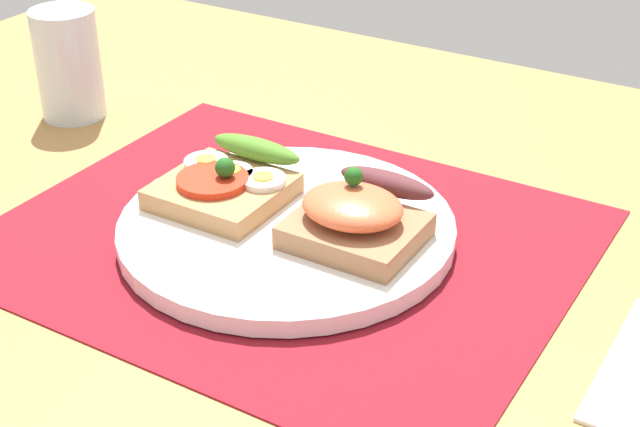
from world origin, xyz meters
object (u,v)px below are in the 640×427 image
plate (287,228)px  drinking_glass (68,64)px  sandwich_egg_tomato (227,182)px  sandwich_salmon (359,214)px

plate → drinking_glass: bearing=163.4°
drinking_glass → sandwich_egg_tomato: bearing=-18.9°
plate → sandwich_salmon: bearing=7.0°
sandwich_egg_tomato → sandwich_salmon: sandwich_salmon is taller
sandwich_salmon → drinking_glass: bearing=167.0°
plate → sandwich_egg_tomato: size_ratio=2.43×
drinking_glass → plate: bearing=-16.6°
sandwich_egg_tomato → drinking_glass: size_ratio=1.00×
sandwich_egg_tomato → plate: bearing=-6.5°
plate → sandwich_salmon: size_ratio=2.73×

